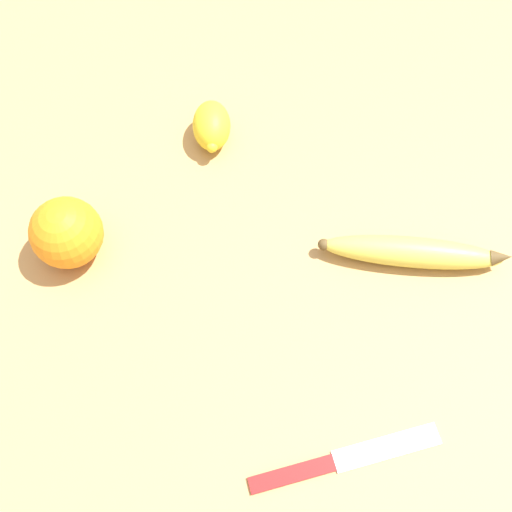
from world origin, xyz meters
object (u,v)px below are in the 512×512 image
paring_knife (339,461)px  banana (414,252)px  lemon (212,126)px  orange (67,233)px

paring_knife → banana: bearing=141.6°
banana → paring_knife: (0.01, -0.25, -0.01)m
lemon → banana: bearing=-11.8°
orange → lemon: bearing=71.2°
lemon → orange: bearing=-108.8°
paring_knife → orange: bearing=-143.9°
banana → lemon: (-0.29, 0.06, 0.01)m
lemon → paring_knife: (0.29, -0.31, -0.02)m
orange → paring_knife: orange is taller
paring_knife → lemon: bearing=-175.9°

